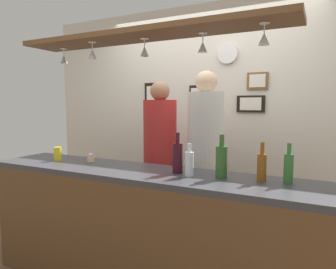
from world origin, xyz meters
name	(u,v)px	position (x,y,z in m)	size (l,w,h in m)	color
ground_plane	(163,268)	(0.00, 0.00, 0.00)	(8.00, 8.00, 0.00)	brown
back_wall	(206,118)	(0.00, 1.10, 1.30)	(4.40, 0.06, 2.60)	silver
bar_counter	(131,216)	(0.00, -0.50, 0.65)	(2.70, 0.55, 0.96)	#38383D
overhead_glass_rack	(144,34)	(0.00, -0.30, 1.98)	(2.20, 0.36, 0.04)	brown
hanging_wineglass_far_left	(64,59)	(-0.88, -0.23, 1.87)	(0.07, 0.07, 0.13)	silver
hanging_wineglass_left	(92,53)	(-0.46, -0.34, 1.87)	(0.07, 0.07, 0.13)	silver
hanging_wineglass_center_left	(145,51)	(-0.01, -0.27, 1.87)	(0.07, 0.07, 0.13)	silver
hanging_wineglass_center	(203,46)	(0.44, -0.24, 1.87)	(0.07, 0.07, 0.13)	silver
hanging_wineglass_center_right	(264,38)	(0.87, -0.32, 1.87)	(0.07, 0.07, 0.13)	silver
person_middle_red_shirt	(160,147)	(-0.26, 0.44, 1.02)	(0.34, 0.34, 1.69)	#2D334C
person_right_white_patterned_shirt	(206,145)	(0.23, 0.44, 1.07)	(0.34, 0.34, 1.77)	#2D334C
bottle_beer_amber_tall	(262,166)	(0.88, -0.28, 1.06)	(0.06, 0.06, 0.26)	brown
bottle_soda_clear	(189,163)	(0.40, -0.35, 1.05)	(0.06, 0.06, 0.23)	silver
bottle_champagne_green	(221,161)	(0.62, -0.31, 1.08)	(0.08, 0.08, 0.30)	#2D5623
bottle_wine_dark_red	(178,157)	(0.28, -0.30, 1.07)	(0.08, 0.08, 0.30)	#380F19
bottle_beer_green_import	(288,167)	(1.04, -0.25, 1.06)	(0.06, 0.06, 0.26)	#336B2D
drink_can	(58,154)	(-0.88, -0.34, 1.02)	(0.07, 0.07, 0.12)	yellow
cupcake	(91,158)	(-0.58, -0.25, 0.99)	(0.06, 0.06, 0.08)	beige
picture_frame_lower_pair	(251,104)	(0.52, 1.06, 1.46)	(0.30, 0.02, 0.18)	black
picture_frame_caricature	(154,97)	(-0.68, 1.06, 1.55)	(0.26, 0.02, 0.34)	black
picture_frame_crest	(197,97)	(-0.11, 1.06, 1.55)	(0.18, 0.02, 0.26)	black
picture_frame_upper_small	(257,81)	(0.58, 1.06, 1.71)	(0.22, 0.02, 0.18)	brown
wall_clock	(228,54)	(0.25, 1.05, 2.01)	(0.22, 0.22, 0.03)	white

